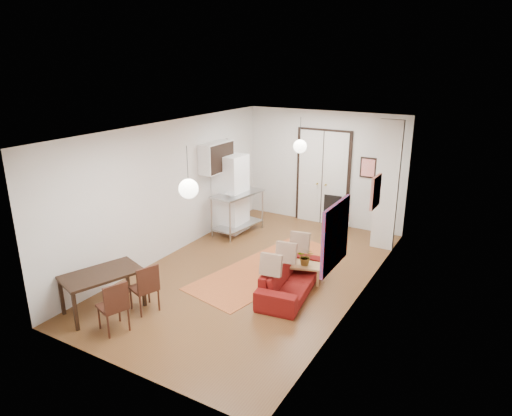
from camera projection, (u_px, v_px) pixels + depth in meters
The scene contains 27 objects.
floor at pixel (255, 273), 9.18m from camera, with size 7.00×7.00×0.00m, color brown.
ceiling at pixel (255, 128), 8.27m from camera, with size 4.20×7.00×0.02m, color silver.
wall_back at pixel (324, 168), 11.61m from camera, with size 4.20×0.02×2.90m, color silver.
wall_front at pixel (119, 276), 5.84m from camera, with size 4.20×0.02×2.90m, color silver.
wall_left at pixel (170, 189), 9.72m from camera, with size 0.02×7.00×2.90m, color silver.
wall_right at pixel (362, 223), 7.73m from camera, with size 0.02×7.00×2.90m, color silver.
double_doors at pixel (323, 178), 11.65m from camera, with size 1.44×0.06×2.50m, color silver.
stub_partition at pixel (387, 186), 9.95m from camera, with size 0.50×0.10×2.90m, color silver.
wall_cabinet at pixel (216, 157), 10.73m from camera, with size 0.35×1.00×0.70m, color white.
painting_popart at pixel (335, 235), 6.65m from camera, with size 0.05×1.00×1.00m, color red.
painting_abstract at pixel (376, 192), 8.29m from camera, with size 0.05×0.50×0.60m, color beige.
poster_back at pixel (368, 168), 10.99m from camera, with size 0.40×0.03×0.50m, color red.
print_left at pixel (223, 151), 11.20m from camera, with size 0.03×0.44×0.54m, color #90613C.
pendant_back at pixel (300, 146), 10.12m from camera, with size 0.30×0.30×0.80m.
pendant_front at pixel (189, 189), 6.83m from camera, with size 0.30×0.30×0.80m.
kilim_rug at pixel (268, 268), 9.38m from camera, with size 1.35×3.59×0.01m, color #C26230.
sofa at pixel (291, 278), 8.35m from camera, with size 1.88×0.74×0.55m, color maroon.
coffee_table at pixel (301, 266), 8.78m from camera, with size 0.89×0.66×0.35m.
potted_plant at pixel (306, 257), 8.66m from camera, with size 0.27×0.31×0.34m, color #2F6932.
kitchen_counter at pixel (238, 206), 11.12m from camera, with size 0.84×1.41×1.02m.
bowl at pixel (231, 195), 10.76m from camera, with size 0.24×0.24×0.06m, color white.
soap_bottle at pixel (241, 186), 11.21m from camera, with size 0.10×0.10×0.21m, color teal.
fridge at pixel (231, 193), 11.20m from camera, with size 0.68×0.68×1.91m, color white.
dining_table at pixel (102, 277), 7.64m from camera, with size 1.10×1.43×0.70m.
dining_chair_near at pixel (147, 281), 7.75m from camera, with size 0.52×0.64×0.87m.
dining_chair_far at pixel (116, 299), 7.18m from camera, with size 0.52×0.64×0.87m.
black_side_chair at pixel (335, 207), 11.46m from camera, with size 0.47×0.47×0.94m.
Camera 1 is at (4.15, -7.20, 4.10)m, focal length 32.00 mm.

